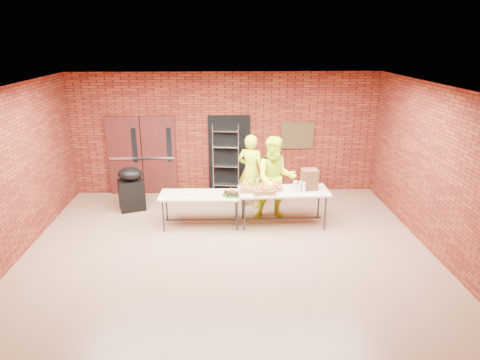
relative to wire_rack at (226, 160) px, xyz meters
name	(u,v)px	position (x,y,z in m)	size (l,w,h in m)	color
room	(227,175)	(0.00, -3.32, 0.66)	(8.08, 7.08, 3.28)	#8A664A
double_doors	(142,156)	(-2.20, 0.12, 0.11)	(1.78, 0.12, 2.10)	#401312
dark_doorway	(229,155)	(0.10, 0.14, 0.11)	(1.10, 0.06, 2.10)	black
bronze_plaque	(297,136)	(1.90, 0.13, 0.61)	(0.85, 0.04, 0.70)	#3F2E19
wire_rack	(226,160)	(0.00, 0.00, 0.00)	(0.69, 0.23, 1.88)	#ADADB4
table_left	(200,197)	(-0.59, -2.01, -0.26)	(1.82, 0.82, 0.74)	tan
table_right	(283,193)	(1.25, -2.04, -0.19)	(2.00, 0.87, 0.81)	tan
basket_bananas	(252,188)	(0.54, -2.04, -0.06)	(0.49, 0.38, 0.15)	#A77643
basket_oranges	(271,187)	(0.98, -1.98, -0.06)	(0.46, 0.36, 0.14)	#A77643
basket_apples	(264,191)	(0.81, -2.22, -0.06)	(0.47, 0.36, 0.15)	#A77643
muffin_tray	(232,193)	(0.12, -2.08, -0.15)	(0.45, 0.45, 0.11)	#164D14
napkin_box	(186,193)	(-0.91, -2.02, -0.17)	(0.18, 0.12, 0.06)	silver
coffee_dispenser	(309,179)	(1.83, -1.98, 0.10)	(0.34, 0.31, 0.45)	#542F1D
cup_stack_front	(295,187)	(1.48, -2.19, 0.00)	(0.09, 0.09, 0.26)	silver
cup_stack_mid	(304,187)	(1.67, -2.18, -0.02)	(0.07, 0.07, 0.22)	silver
cup_stack_back	(300,186)	(1.61, -2.07, -0.02)	(0.07, 0.07, 0.22)	silver
covered_grill	(131,189)	(-2.31, -1.01, -0.40)	(0.72, 0.66, 1.07)	black
volunteer_woman	(251,171)	(0.60, -0.95, -0.02)	(0.67, 0.44, 1.84)	#D2EE1A
volunteer_man	(275,179)	(1.11, -1.71, 0.04)	(0.95, 0.74, 1.95)	#D2EE1A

